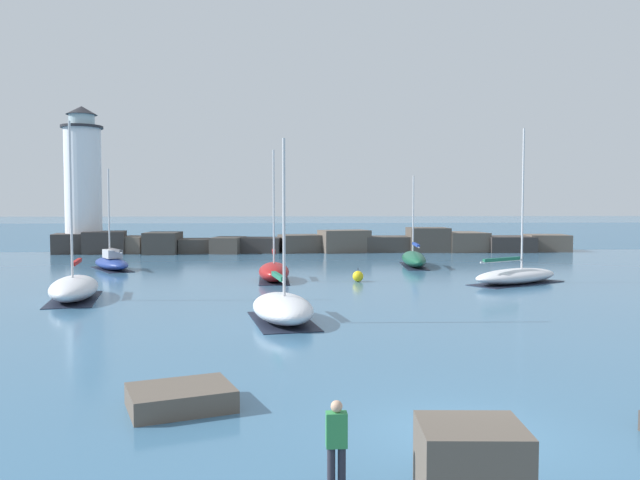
% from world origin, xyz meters
% --- Properties ---
extents(ground_plane, '(600.00, 600.00, 0.00)m').
position_xyz_m(ground_plane, '(0.00, 0.00, 0.00)').
color(ground_plane, '#3D6B8E').
extents(open_sea_beyond, '(400.00, 116.00, 0.01)m').
position_xyz_m(open_sea_beyond, '(0.00, 113.29, 0.00)').
color(open_sea_beyond, '#2D5B7F').
rests_on(open_sea_beyond, ground).
extents(breakwater_jetty, '(55.35, 6.49, 2.58)m').
position_xyz_m(breakwater_jetty, '(-0.14, 53.39, 0.98)').
color(breakwater_jetty, '#383330').
rests_on(breakwater_jetty, ground).
extents(lighthouse, '(5.03, 5.03, 15.35)m').
position_xyz_m(lighthouse, '(-24.41, 54.59, 6.74)').
color(lighthouse, gray).
rests_on(lighthouse, ground).
extents(foreground_rocks, '(15.28, 7.25, 1.32)m').
position_xyz_m(foreground_rocks, '(0.26, -0.65, 0.39)').
color(foreground_rocks, brown).
rests_on(foreground_rocks, ground).
extents(sailboat_moored_0, '(2.49, 7.57, 7.37)m').
position_xyz_m(sailboat_moored_0, '(7.09, 37.05, 0.62)').
color(sailboat_moored_0, '#195138').
rests_on(sailboat_moored_0, ground).
extents(sailboat_moored_1, '(7.22, 5.59, 9.74)m').
position_xyz_m(sailboat_moored_1, '(11.06, 25.39, 0.50)').
color(sailboat_moored_1, silver).
rests_on(sailboat_moored_1, ground).
extents(sailboat_moored_2, '(3.48, 6.67, 9.17)m').
position_xyz_m(sailboat_moored_2, '(-14.47, 20.27, 0.63)').
color(sailboat_moored_2, silver).
rests_on(sailboat_moored_2, ground).
extents(sailboat_moored_3, '(3.27, 5.72, 7.63)m').
position_xyz_m(sailboat_moored_3, '(-3.67, 13.35, 0.59)').
color(sailboat_moored_3, white).
rests_on(sailboat_moored_3, ground).
extents(sailboat_moored_4, '(4.71, 6.37, 7.75)m').
position_xyz_m(sailboat_moored_4, '(-16.68, 35.97, 0.56)').
color(sailboat_moored_4, navy).
rests_on(sailboat_moored_4, ground).
extents(sailboat_moored_5, '(2.07, 5.25, 8.45)m').
position_xyz_m(sailboat_moored_5, '(-4.15, 27.73, 0.63)').
color(sailboat_moored_5, maroon).
rests_on(sailboat_moored_5, ground).
extents(mooring_buoy_orange_near, '(0.70, 0.70, 0.90)m').
position_xyz_m(mooring_buoy_orange_near, '(1.26, 26.97, 0.35)').
color(mooring_buoy_orange_near, yellow).
rests_on(mooring_buoy_orange_near, ground).
extents(person_on_rocks, '(0.36, 0.22, 1.56)m').
position_xyz_m(person_on_rocks, '(-2.85, -2.38, 0.86)').
color(person_on_rocks, '#282833').
rests_on(person_on_rocks, ground).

